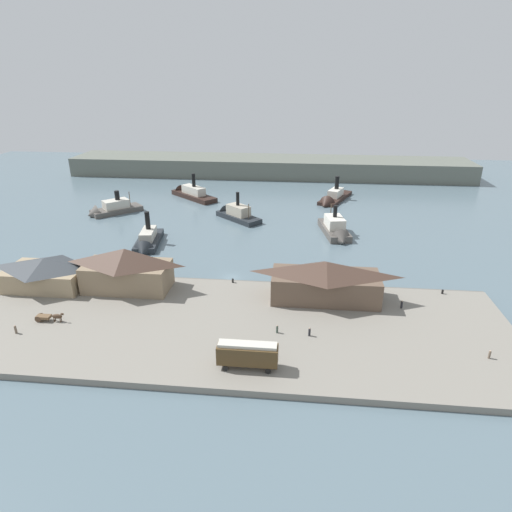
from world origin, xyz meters
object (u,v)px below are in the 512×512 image
pedestrian_near_east_shed (490,355)px  pedestrian_near_cart (402,305)px  horse_cart (49,317)px  pedestrian_standing_center (309,332)px  ferry_outer_harbor (147,242)px  ferry_near_quay (110,209)px  ferry_moored_west (190,193)px  ferry_mid_harbor (332,199)px  mooring_post_center_west (442,292)px  ferry_shed_customs_shed (127,269)px  pedestrian_near_west_shed (16,330)px  ferry_approaching_west (336,230)px  street_tram (248,353)px  ferry_moored_east (235,214)px  mooring_post_west (233,281)px  pedestrian_walking_west (277,329)px  ferry_shed_central_terminal (326,280)px  ferry_shed_east_terminal (46,272)px

pedestrian_near_east_shed → pedestrian_near_cart: pedestrian_near_cart is taller
horse_cart → pedestrian_near_east_shed: 77.57m
pedestrian_standing_center → ferry_outer_harbor: bearing=136.5°
ferry_near_quay → ferry_moored_west: size_ratio=0.81×
ferry_mid_harbor → ferry_moored_west: 53.93m
horse_cart → mooring_post_center_west: bearing=13.9°
ferry_shed_customs_shed → mooring_post_center_west: size_ratio=20.28×
pedestrian_near_east_shed → pedestrian_near_west_shed: (-81.21, -1.01, 0.05)m
pedestrian_standing_center → ferry_approaching_west: bearing=81.6°
ferry_shed_customs_shed → ferry_approaching_west: bearing=41.4°
street_tram → ferry_moored_east: 79.91m
ferry_moored_west → ferry_outer_harbor: 51.65m
pedestrian_near_cart → ferry_approaching_west: size_ratio=0.09×
ferry_moored_west → ferry_approaching_west: bearing=-35.4°
horse_cart → mooring_post_center_west: size_ratio=6.16×
pedestrian_near_cart → ferry_outer_harbor: (-62.00, 29.76, -0.54)m
pedestrian_near_west_shed → ferry_moored_west: size_ratio=0.08×
mooring_post_west → ferry_approaching_west: ferry_approaching_west is taller
pedestrian_walking_west → pedestrian_near_cart: (23.94, 11.40, 0.05)m
street_tram → pedestrian_standing_center: 14.06m
pedestrian_near_west_shed → ferry_outer_harbor: bearing=79.8°
pedestrian_walking_west → mooring_post_center_west: bearing=28.7°
ferry_shed_central_terminal → pedestrian_near_east_shed: size_ratio=14.35×
ferry_shed_central_terminal → horse_cart: 53.59m
ferry_mid_harbor → ferry_approaching_west: bearing=-91.7°
mooring_post_center_west → ferry_mid_harbor: 75.51m
ferry_shed_customs_shed → ferry_moored_east: bearing=74.7°
pedestrian_near_cart → ferry_shed_customs_shed: bearing=177.4°
horse_cart → ferry_moored_west: ferry_moored_west is taller
pedestrian_standing_center → pedestrian_walking_west: bearing=176.0°
ferry_shed_central_terminal → pedestrian_near_cart: bearing=-8.7°
mooring_post_center_west → ferry_moored_east: (-51.65, 49.84, -0.02)m
street_tram → ferry_mid_harbor: (19.02, 101.96, -2.59)m
ferry_moored_west → mooring_post_west: bearing=-69.2°
ferry_mid_harbor → ferry_approaching_west: size_ratio=1.22×
horse_cart → mooring_post_west: (31.70, 19.58, -0.48)m
pedestrian_standing_center → ferry_mid_harbor: size_ratio=0.07×
ferry_approaching_west → ferry_outer_harbor: size_ratio=1.08×
pedestrian_standing_center → street_tram: bearing=-134.6°
mooring_post_center_west → ferry_shed_central_terminal: bearing=-169.0°
ferry_shed_east_terminal → ferry_approaching_west: ferry_approaching_west is taller
ferry_shed_customs_shed → ferry_mid_harbor: (47.78, 77.66, -4.71)m
ferry_moored_east → ferry_mid_harbor: bearing=35.3°
mooring_post_center_west → ferry_approaching_west: size_ratio=0.05×
ferry_moored_west → ferry_moored_east: 32.27m
ferry_shed_east_terminal → ferry_moored_east: bearing=59.3°
mooring_post_west → ferry_shed_customs_shed: bearing=-166.7°
ferry_shed_east_terminal → ferry_shed_customs_shed: (17.86, 0.74, 1.37)m
ferry_shed_east_terminal → pedestrian_near_west_shed: (4.29, -18.22, -2.57)m
ferry_approaching_west → mooring_post_west: bearing=-124.6°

